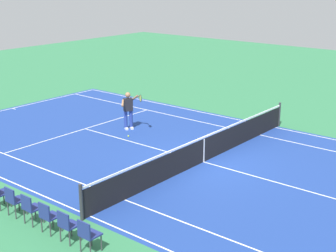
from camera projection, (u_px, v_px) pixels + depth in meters
ground_plane at (203, 162)px, 18.20m from camera, size 60.00×60.00×0.00m
court_slab at (203, 162)px, 18.20m from camera, size 24.20×11.40×0.00m
court_line_markings at (203, 162)px, 18.20m from camera, size 23.85×11.05×0.01m
tennis_net at (204, 149)px, 18.06m from camera, size 0.10×11.70×1.08m
tennis_player_near at (129, 109)px, 21.79m from camera, size 1.18×0.75×1.70m
tennis_ball at (128, 136)px, 20.99m from camera, size 0.07×0.07×0.07m
spectator_chair_0 at (88, 234)px, 12.15m from camera, size 0.44×0.44×0.88m
spectator_chair_1 at (67, 224)px, 12.62m from camera, size 0.44×0.44×0.88m
spectator_chair_2 at (48, 215)px, 13.08m from camera, size 0.44×0.44×0.88m
spectator_chair_3 at (30, 207)px, 13.54m from camera, size 0.44×0.44×0.88m
spectator_chair_4 at (14, 199)px, 14.01m from camera, size 0.44×0.44×0.88m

